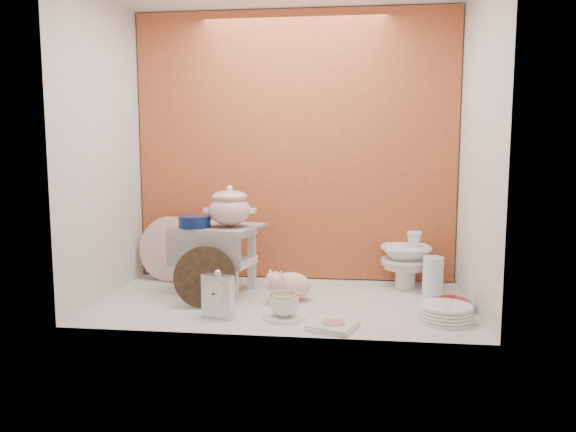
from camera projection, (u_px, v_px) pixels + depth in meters
name	position (u px, v px, depth m)	size (l,w,h in m)	color
ground	(283.00, 301.00, 2.73)	(1.80, 1.80, 0.00)	silver
niche_shell	(288.00, 111.00, 2.79)	(1.86, 1.03, 1.53)	#BF522F
step_stool	(219.00, 259.00, 2.90)	(0.41, 0.35, 0.35)	silver
soup_tureen	(230.00, 206.00, 2.81)	(0.25, 0.25, 0.21)	white
cobalt_bowl	(195.00, 222.00, 2.80)	(0.16, 0.16, 0.06)	#091B46
floral_platter	(170.00, 249.00, 3.13)	(0.37, 0.08, 0.36)	white
blue_white_vase	(206.00, 263.00, 3.09)	(0.22, 0.22, 0.22)	silver
lacquer_tray	(205.00, 277.00, 2.62)	(0.29, 0.09, 0.29)	black
mantel_clock	(218.00, 294.00, 2.46)	(0.15, 0.05, 0.21)	silver
plush_pig	(291.00, 285.00, 2.74)	(0.25, 0.17, 0.15)	beige
teacup_saucer	(284.00, 317.00, 2.46)	(0.19, 0.19, 0.01)	white
gold_rim_teacup	(284.00, 304.00, 2.45)	(0.13, 0.13, 0.10)	white
lattice_dish	(333.00, 326.00, 2.32)	(0.18, 0.18, 0.02)	white
dinner_plate_stack	(446.00, 313.00, 2.41)	(0.24, 0.24, 0.07)	white
crystal_bowl	(452.00, 305.00, 2.56)	(0.18, 0.18, 0.06)	silver
clear_glass_vase	(433.00, 277.00, 2.79)	(0.10, 0.10, 0.21)	silver
porcelain_tower	(406.00, 260.00, 2.97)	(0.27, 0.27, 0.31)	white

